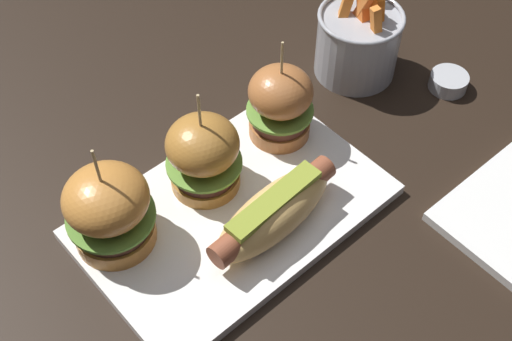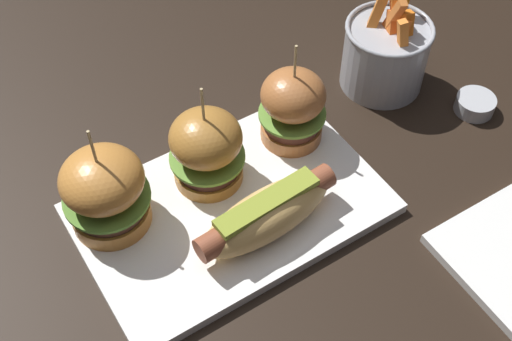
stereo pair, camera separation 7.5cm
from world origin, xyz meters
TOP-DOWN VIEW (x-y plane):
  - ground_plane at (0.00, 0.00)m, footprint 3.00×3.00m
  - platter_main at (0.00, 0.00)m, footprint 0.34×0.22m
  - hot_dog at (0.02, -0.05)m, footprint 0.18×0.07m
  - slider_left at (-0.12, 0.06)m, footprint 0.10×0.10m
  - slider_center at (-0.00, 0.05)m, footprint 0.09×0.09m
  - slider_right at (0.12, 0.05)m, footprint 0.08×0.08m
  - fries_bucket at (0.29, 0.08)m, footprint 0.12×0.12m
  - sauce_ramekin at (0.36, -0.03)m, footprint 0.05×0.05m

SIDE VIEW (x-z plane):
  - ground_plane at x=0.00m, z-range 0.00..0.00m
  - platter_main at x=0.00m, z-range 0.00..0.01m
  - sauce_ramekin at x=0.36m, z-range 0.00..0.02m
  - hot_dog at x=0.02m, z-range 0.02..0.07m
  - fries_bucket at x=0.29m, z-range -0.02..0.12m
  - slider_center at x=0.00m, z-range -0.01..0.14m
  - slider_right at x=0.12m, z-range -0.01..0.14m
  - slider_left at x=-0.12m, z-range -0.01..0.14m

